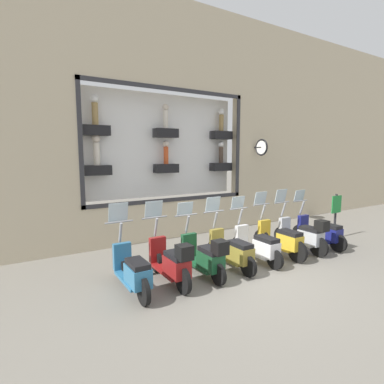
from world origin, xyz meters
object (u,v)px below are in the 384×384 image
Objects in this scene: scooter_teal_7 at (133,271)px; scooter_navy_0 at (321,232)px; scooter_olive_4 at (233,251)px; scooter_green_5 at (205,257)px; scooter_red_6 at (172,262)px; scooter_white_3 at (258,246)px; shop_sign_post at (336,215)px; scooter_silver_1 at (304,235)px; scooter_yellow_2 at (281,240)px.

scooter_navy_0 is at bearing -90.04° from scooter_teal_7.
scooter_olive_4 reaches higher than scooter_green_5.
scooter_white_3 is at bearing -88.78° from scooter_red_6.
shop_sign_post is (0.35, -6.02, 0.28)m from scooter_red_6.
scooter_silver_1 is 3.28m from scooter_green_5.
scooter_olive_4 is (0.00, 0.82, 0.00)m from scooter_white_3.
shop_sign_post is (0.35, -1.93, 0.28)m from scooter_silver_1.
scooter_navy_0 reaches higher than shop_sign_post.
scooter_yellow_2 is at bearing 96.09° from shop_sign_post.
scooter_navy_0 is 1.64m from scooter_yellow_2.
scooter_red_6 is (-0.05, 4.91, 0.05)m from scooter_navy_0.
scooter_red_6 reaches higher than scooter_navy_0.
shop_sign_post is (0.29, -2.75, 0.31)m from scooter_yellow_2.
scooter_white_3 is at bearing -90.11° from scooter_olive_4.
scooter_silver_1 is at bearing -91.81° from scooter_white_3.
scooter_white_3 is 1.64m from scooter_green_5.
scooter_navy_0 is at bearing -89.05° from scooter_green_5.
scooter_silver_1 is 1.64m from scooter_white_3.
scooter_white_3 is 3.59m from shop_sign_post.
scooter_navy_0 is 0.99× the size of scooter_yellow_2.
scooter_navy_0 is 0.82m from scooter_silver_1.
scooter_olive_4 is 2.46m from scooter_teal_7.
scooter_navy_0 reaches higher than scooter_green_5.
scooter_yellow_2 reaches higher than scooter_navy_0.
scooter_green_5 is at bearing 94.03° from shop_sign_post.
scooter_red_6 is at bearing 91.88° from scooter_olive_4.
scooter_red_6 is at bearing -94.10° from scooter_teal_7.
shop_sign_post is (0.30, -1.11, 0.34)m from scooter_navy_0.
scooter_teal_7 reaches higher than scooter_yellow_2.
scooter_white_3 is at bearing 88.19° from scooter_silver_1.
scooter_red_6 reaches higher than shop_sign_post.
scooter_olive_4 is 1.24× the size of shop_sign_post.
scooter_green_5 is 0.99× the size of scooter_red_6.
shop_sign_post is at bearing -86.64° from scooter_red_6.
scooter_olive_4 is 4.41m from shop_sign_post.
scooter_navy_0 reaches higher than scooter_white_3.
shop_sign_post is at bearing -83.91° from scooter_yellow_2.
scooter_green_5 is 5.23m from shop_sign_post.
scooter_red_6 is at bearing 93.36° from shop_sign_post.
scooter_yellow_2 is (0.06, 0.82, -0.03)m from scooter_silver_1.
scooter_green_5 reaches higher than shop_sign_post.
scooter_silver_1 is 1.01× the size of scooter_olive_4.
scooter_white_3 is 1.24× the size of shop_sign_post.
scooter_silver_1 is at bearing -90.68° from scooter_teal_7.
scooter_teal_7 reaches higher than scooter_white_3.
scooter_navy_0 is 1.20m from shop_sign_post.
scooter_silver_1 is 1.00× the size of scooter_yellow_2.
scooter_green_5 is at bearing 94.68° from scooter_olive_4.
scooter_silver_1 reaches higher than scooter_yellow_2.
scooter_navy_0 is 4.91m from scooter_red_6.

